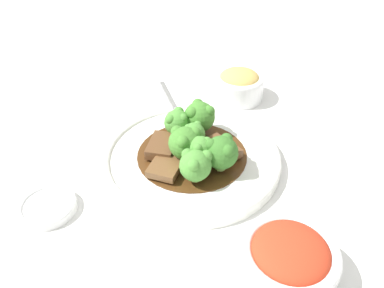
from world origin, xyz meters
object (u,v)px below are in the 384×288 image
broccoli_floret_5 (200,116)px  side_bowl_kimchi (288,259)px  broccoli_floret_0 (199,149)px  broccoli_floret_6 (185,142)px  beef_strip_0 (163,146)px  side_bowl_appetizer (239,84)px  beef_strip_1 (220,150)px  serving_spoon (176,118)px  broccoli_floret_4 (221,152)px  sauce_dish (48,206)px  broccoli_floret_1 (194,134)px  broccoli_floret_3 (195,165)px  beef_strip_2 (166,166)px  broccoli_floret_2 (177,122)px  main_plate (192,157)px

broccoli_floret_5 → side_bowl_kimchi: size_ratio=0.49×
broccoli_floret_0 → side_bowl_kimchi: 0.18m
broccoli_floret_5 → broccoli_floret_6: bearing=-126.8°
beef_strip_0 → side_bowl_appetizer: 0.22m
beef_strip_1 → serving_spoon: serving_spoon is taller
beef_strip_0 → broccoli_floret_6: broccoli_floret_6 is taller
broccoli_floret_4 → sauce_dish: 0.23m
broccoli_floret_1 → broccoli_floret_3: broccoli_floret_3 is taller
broccoli_floret_1 → serving_spoon: broccoli_floret_1 is taller
side_bowl_appetizer → beef_strip_1: bearing=-123.6°
broccoli_floret_0 → side_bowl_appetizer: 0.23m
broccoli_floret_4 → serving_spoon: bearing=99.4°
beef_strip_1 → sauce_dish: beef_strip_1 is taller
beef_strip_2 → side_bowl_kimchi: 0.20m
beef_strip_1 → side_bowl_kimchi: size_ratio=0.63×
broccoli_floret_3 → broccoli_floret_2: bearing=85.3°
broccoli_floret_3 → side_bowl_kimchi: size_ratio=0.43×
broccoli_floret_2 → sauce_dish: size_ratio=0.60×
beef_strip_0 → broccoli_floret_2: broccoli_floret_2 is taller
side_bowl_appetizer → sauce_dish: 0.39m
beef_strip_2 → broccoli_floret_5: size_ratio=1.30×
broccoli_floret_5 → broccoli_floret_1: bearing=-123.0°
broccoli_floret_5 → broccoli_floret_0: bearing=-111.4°
broccoli_floret_2 → broccoli_floret_5: (0.04, -0.00, 0.00)m
beef_strip_0 → broccoli_floret_2: 0.05m
broccoli_floret_2 → broccoli_floret_6: bearing=-97.6°
broccoli_floret_3 → broccoli_floret_6: broccoli_floret_6 is taller
broccoli_floret_1 → serving_spoon: (-0.00, 0.07, -0.02)m
broccoli_floret_0 → side_bowl_kimchi: bearing=-79.6°
main_plate → broccoli_floret_4: (0.03, -0.05, 0.04)m
beef_strip_2 → broccoli_floret_2: 0.08m
side_bowl_kimchi → side_bowl_appetizer: 0.38m
side_bowl_kimchi → sauce_dish: (-0.24, 0.18, -0.02)m
broccoli_floret_2 → side_bowl_appetizer: size_ratio=0.48×
main_plate → serving_spoon: 0.09m
beef_strip_1 → side_bowl_kimchi: bearing=-91.7°
beef_strip_1 → broccoli_floret_3: 0.07m
broccoli_floret_5 → side_bowl_appetizer: bearing=41.2°
beef_strip_2 → broccoli_floret_3: 0.05m
broccoli_floret_6 → serving_spoon: (0.02, 0.10, -0.02)m
serving_spoon → beef_strip_0: bearing=-122.4°
broccoli_floret_1 → sauce_dish: 0.22m
beef_strip_1 → beef_strip_2: 0.08m
broccoli_floret_0 → side_bowl_kimchi: (0.03, -0.18, -0.02)m
beef_strip_2 → side_bowl_appetizer: 0.25m
beef_strip_2 → side_bowl_kimchi: side_bowl_kimchi is taller
broccoli_floret_1 → side_bowl_kimchi: size_ratio=0.38×
broccoli_floret_4 → broccoli_floret_6: 0.05m
broccoli_floret_2 → side_bowl_appetizer: broccoli_floret_2 is taller
side_bowl_kimchi → beef_strip_1: bearing=88.3°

